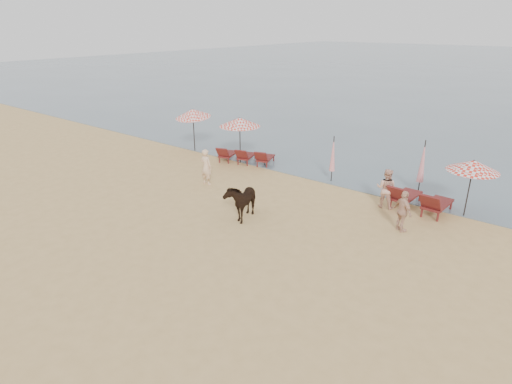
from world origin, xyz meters
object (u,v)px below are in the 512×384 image
lounger_cluster_left (245,156)px  beachgoer_left (206,167)px  cow (242,199)px  beachgoer_right_b (403,211)px  lounger_cluster_right (419,199)px  beachgoer_right_a (386,188)px  umbrella_closed_left (333,154)px  umbrella_closed_right (423,161)px  umbrella_open_right (473,166)px  umbrella_open_left_a (240,122)px  umbrella_open_left_b (193,113)px

lounger_cluster_left → beachgoer_left: beachgoer_left is taller
cow → beachgoer_right_b: size_ratio=1.12×
lounger_cluster_right → beachgoer_right_a: beachgoer_right_a is taller
lounger_cluster_left → umbrella_closed_left: (4.91, 0.34, 0.91)m
beachgoer_left → umbrella_closed_right: bearing=-149.0°
lounger_cluster_left → beachgoer_right_b: (9.33, -2.67, 0.34)m
beachgoer_left → cow: bearing=154.3°
beachgoer_left → umbrella_open_right: bearing=-160.2°
lounger_cluster_right → umbrella_closed_left: 4.48m
umbrella_open_left_a → beachgoer_right_b: umbrella_open_left_a is taller
umbrella_open_left_a → lounger_cluster_right: bearing=-0.3°
umbrella_open_left_a → beachgoer_right_a: bearing=-3.7°
umbrella_open_left_b → cow: 9.58m
lounger_cluster_right → umbrella_closed_right: umbrella_closed_right is taller
umbrella_closed_left → beachgoer_left: bearing=-138.5°
lounger_cluster_right → beachgoer_left: (-8.64, -2.94, 0.33)m
beachgoer_left → beachgoer_right_a: 7.85m
beachgoer_right_a → umbrella_closed_left: bearing=-28.5°
umbrella_open_right → beachgoer_right_b: size_ratio=1.48×
umbrella_closed_right → lounger_cluster_right: bearing=-71.8°
lounger_cluster_left → umbrella_open_left_a: umbrella_open_left_a is taller
beachgoer_right_a → beachgoer_right_b: size_ratio=1.06×
lounger_cluster_left → umbrella_open_left_b: (-3.75, -0.01, 1.77)m
umbrella_open_left_b → umbrella_open_right: umbrella_open_left_b is taller
lounger_cluster_left → umbrella_closed_left: umbrella_closed_left is taller
lounger_cluster_right → umbrella_open_left_b: 13.10m
lounger_cluster_right → beachgoer_right_a: (-1.20, -0.44, 0.31)m
lounger_cluster_left → beachgoer_left: bearing=-98.8°
umbrella_open_left_b → beachgoer_right_b: 13.43m
lounger_cluster_left → umbrella_closed_right: 8.79m
lounger_cluster_right → cow: 6.93m
lounger_cluster_left → cow: size_ratio=1.82×
umbrella_closed_right → beachgoer_right_b: size_ratio=1.58×
umbrella_open_right → cow: umbrella_open_right is taller
umbrella_open_right → umbrella_closed_left: bearing=175.9°
umbrella_open_right → beachgoer_left: bearing=-162.2°
lounger_cluster_left → beachgoer_left: (0.58, -3.49, 0.41)m
lounger_cluster_right → beachgoer_right_b: bearing=-83.6°
umbrella_closed_right → beachgoer_right_b: umbrella_closed_right is taller
lounger_cluster_left → beachgoer_right_a: size_ratio=1.93×
umbrella_closed_right → cow: 7.92m
umbrella_open_left_b → umbrella_closed_right: bearing=14.0°
umbrella_open_left_a → beachgoer_left: size_ratio=1.46×
umbrella_open_left_a → lounger_cluster_left: bearing=11.8°
umbrella_closed_right → umbrella_open_left_a: bearing=-171.9°
umbrella_open_left_a → cow: umbrella_open_left_a is taller
umbrella_closed_left → cow: (-0.77, -5.58, -0.61)m
umbrella_closed_left → umbrella_closed_right: 3.84m
umbrella_closed_left → beachgoer_left: umbrella_closed_left is taller
umbrella_closed_left → beachgoer_right_b: (4.42, -3.00, -0.57)m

